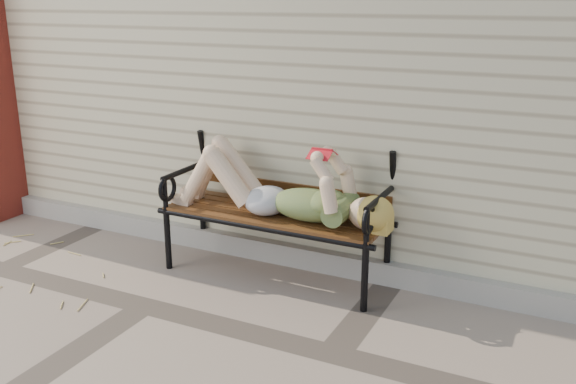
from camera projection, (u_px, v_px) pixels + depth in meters
The scene contains 5 objects.
ground at pixel (145, 306), 3.94m from camera, with size 80.00×80.00×0.00m, color gray.
house_wall at pixel (335, 31), 6.07m from camera, with size 8.00×4.00×3.00m, color beige.
foundation_strip at pixel (227, 242), 4.75m from camera, with size 8.00×0.10×0.15m, color gray.
garden_bench at pixel (281, 188), 4.29m from camera, with size 1.63×0.65×1.06m.
reading_woman at pixel (274, 189), 4.16m from camera, with size 1.54×0.35×0.48m.
Camera 1 is at (2.36, -2.81, 1.83)m, focal length 40.00 mm.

